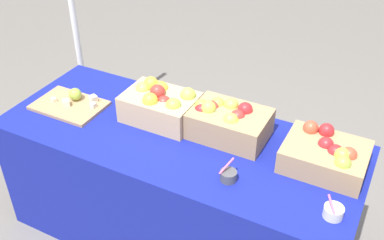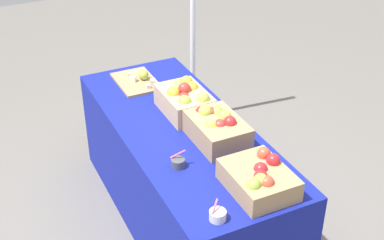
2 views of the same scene
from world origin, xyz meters
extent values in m
plane|color=slate|center=(0.00, 0.00, 0.00)|extent=(10.00, 10.00, 0.00)
cube|color=navy|center=(0.00, 0.00, 0.37)|extent=(1.90, 0.76, 0.74)
cube|color=tan|center=(0.73, 0.10, 0.80)|extent=(0.38, 0.30, 0.12)
sphere|color=#99B742|center=(0.81, 0.06, 0.86)|extent=(0.07, 0.07, 0.07)
sphere|color=#99B742|center=(0.82, 0.01, 0.86)|extent=(0.07, 0.07, 0.07)
sphere|color=#D14C33|center=(0.83, 0.08, 0.86)|extent=(0.07, 0.07, 0.07)
sphere|color=#D14C33|center=(0.63, 0.19, 0.87)|extent=(0.07, 0.07, 0.07)
sphere|color=red|center=(0.72, 0.11, 0.86)|extent=(0.07, 0.07, 0.07)
sphere|color=red|center=(0.77, 0.08, 0.85)|extent=(0.07, 0.07, 0.07)
sphere|color=red|center=(0.70, 0.20, 0.87)|extent=(0.07, 0.07, 0.07)
cube|color=tan|center=(0.24, 0.12, 0.81)|extent=(0.39, 0.27, 0.14)
sphere|color=#B2C64C|center=(0.22, 0.18, 0.88)|extent=(0.08, 0.08, 0.08)
sphere|color=#B2C64C|center=(0.27, 0.06, 0.88)|extent=(0.08, 0.08, 0.08)
sphere|color=#99B742|center=(0.15, 0.17, 0.88)|extent=(0.08, 0.08, 0.08)
sphere|color=gold|center=(0.27, 0.06, 0.87)|extent=(0.08, 0.08, 0.08)
sphere|color=#B2332D|center=(0.28, 0.11, 0.87)|extent=(0.08, 0.08, 0.08)
sphere|color=red|center=(0.30, 0.17, 0.89)|extent=(0.08, 0.08, 0.08)
sphere|color=red|center=(0.10, 0.09, 0.87)|extent=(0.08, 0.08, 0.08)
sphere|color=#99B742|center=(0.08, 0.11, 0.88)|extent=(0.08, 0.08, 0.08)
sphere|color=#B2C64C|center=(0.13, 0.09, 0.89)|extent=(0.08, 0.08, 0.08)
sphere|color=#B2332D|center=(0.14, 0.14, 0.87)|extent=(0.08, 0.08, 0.08)
cube|color=tan|center=(-0.15, 0.09, 0.81)|extent=(0.39, 0.27, 0.15)
sphere|color=#B2C64C|center=(-0.02, 0.15, 0.89)|extent=(0.08, 0.08, 0.08)
sphere|color=gold|center=(-0.19, 0.16, 0.88)|extent=(0.08, 0.08, 0.08)
sphere|color=gold|center=(-0.24, 0.15, 0.90)|extent=(0.08, 0.08, 0.08)
sphere|color=#B2332D|center=(-0.12, 0.07, 0.86)|extent=(0.08, 0.08, 0.08)
sphere|color=gold|center=(-0.17, 0.02, 0.89)|extent=(0.08, 0.08, 0.08)
sphere|color=#B2C64C|center=(-0.27, 0.11, 0.88)|extent=(0.08, 0.08, 0.08)
sphere|color=#B2332D|center=(-0.17, 0.10, 0.90)|extent=(0.08, 0.08, 0.08)
sphere|color=#99B742|center=(-0.04, 0.04, 0.88)|extent=(0.08, 0.08, 0.08)
cube|color=tan|center=(-0.67, -0.04, 0.75)|extent=(0.39, 0.27, 0.02)
sphere|color=#99B742|center=(-0.67, 0.01, 0.79)|extent=(0.07, 0.07, 0.07)
cube|color=beige|center=(-0.56, 0.04, 0.78)|extent=(0.05, 0.05, 0.04)
cube|color=beige|center=(-0.67, -0.07, 0.78)|extent=(0.05, 0.05, 0.04)
cube|color=beige|center=(-0.76, -0.06, 0.77)|extent=(0.03, 0.03, 0.02)
cube|color=beige|center=(-0.53, -0.01, 0.77)|extent=(0.03, 0.03, 0.03)
cylinder|color=#4C4C51|center=(0.37, -0.19, 0.76)|extent=(0.08, 0.08, 0.05)
cylinder|color=#EA598C|center=(0.36, -0.19, 0.81)|extent=(0.05, 0.08, 0.06)
cylinder|color=silver|center=(0.85, -0.20, 0.77)|extent=(0.08, 0.08, 0.05)
cylinder|color=#EA598C|center=(0.83, -0.21, 0.81)|extent=(0.06, 0.06, 0.06)
cylinder|color=white|center=(-1.18, 0.65, 1.00)|extent=(0.04, 0.04, 1.99)
camera|label=1|loc=(0.94, -1.65, 2.15)|focal=42.88mm
camera|label=2|loc=(2.54, -1.16, 2.49)|focal=49.87mm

